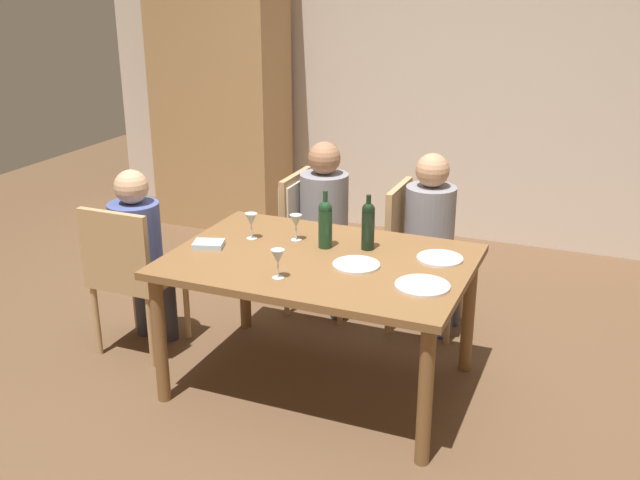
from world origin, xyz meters
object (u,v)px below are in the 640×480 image
wine_glass_centre (296,222)px  dinner_plate_guest_left (440,258)px  person_man_bearded (328,216)px  person_man_guest (139,246)px  wine_glass_near_left (251,221)px  chair_far_right (415,246)px  chair_left_end (129,270)px  wine_bottle_tall_green (325,222)px  dinner_plate_guest_right (356,265)px  dining_table (320,273)px  chair_far_left (307,223)px  wine_bottle_dark_red (368,224)px  wine_glass_near_right (278,258)px  person_woman_host (433,230)px  dinner_plate_host (422,286)px  armoire_cabinet (221,100)px

wine_glass_centre → dinner_plate_guest_left: (0.81, 0.02, -0.10)m
person_man_bearded → person_man_guest: person_man_bearded is taller
wine_glass_near_left → chair_far_right: bearing=47.4°
chair_left_end → wine_bottle_tall_green: (1.12, 0.25, 0.36)m
wine_glass_centre → dinner_plate_guest_right: size_ratio=0.62×
dining_table → chair_far_left: chair_far_left is taller
chair_far_right → wine_bottle_tall_green: (-0.30, -0.76, 0.36)m
person_man_guest → dining_table: bearing=-1.3°
person_man_guest → wine_glass_near_left: size_ratio=7.44×
chair_left_end → person_man_bearded: (0.83, 1.00, 0.13)m
wine_bottle_dark_red → wine_glass_near_left: size_ratio=2.04×
person_man_bearded → wine_glass_near_right: person_man_bearded is taller
person_woman_host → person_man_guest: person_woman_host is taller
chair_far_left → wine_bottle_tall_green: (0.44, -0.76, 0.30)m
person_woman_host → dinner_plate_host: size_ratio=4.31×
person_man_guest → wine_bottle_dark_red: size_ratio=3.65×
chair_far_right → chair_left_end: (-1.42, -1.00, 0.00)m
person_man_guest → wine_glass_centre: (0.93, 0.17, 0.21)m
person_woman_host → dinner_plate_guest_left: person_woman_host is taller
dining_table → wine_glass_centre: wine_glass_centre is taller
person_man_guest → dinner_plate_guest_right: person_man_guest is taller
wine_bottle_tall_green → dinner_plate_guest_right: (0.25, -0.19, -0.13)m
chair_far_right → wine_bottle_dark_red: 0.79m
dining_table → person_man_guest: person_man_guest is taller
dinner_plate_guest_left → wine_glass_near_left: bearing=-175.1°
wine_bottle_dark_red → person_man_bearded: bearing=126.2°
dining_table → wine_glass_near_right: bearing=-104.8°
chair_far_left → chair_left_end: bearing=-34.3°
wine_glass_near_left → dinner_plate_guest_right: bearing=-13.2°
person_woman_host → dinner_plate_guest_right: bearing=-9.7°
dining_table → wine_glass_near_left: wine_glass_near_left is taller
chair_left_end → wine_glass_near_left: chair_left_end is taller
wine_bottle_dark_red → wine_glass_near_right: wine_bottle_dark_red is taller
dinner_plate_guest_left → chair_far_right: bearing=114.6°
person_woman_host → chair_far_right: bearing=-90.0°
wine_bottle_tall_green → wine_bottle_dark_red: size_ratio=1.05×
wine_glass_near_left → wine_glass_near_right: same height
dining_table → wine_bottle_dark_red: size_ratio=5.13×
dining_table → dinner_plate_host: bearing=-15.3°
wine_glass_centre → wine_glass_near_right: same height
person_woman_host → person_man_bearded: person_man_bearded is taller
chair_far_left → dinner_plate_guest_left: chair_far_left is taller
wine_glass_centre → dinner_plate_guest_right: bearing=-27.8°
wine_glass_centre → wine_bottle_dark_red: bearing=3.2°
armoire_cabinet → chair_left_end: armoire_cabinet is taller
dining_table → wine_glass_centre: size_ratio=10.46×
chair_far_right → person_woman_host: size_ratio=0.81×
chair_left_end → wine_bottle_dark_red: bearing=12.9°
chair_far_right → person_woman_host: bearing=90.0°
chair_left_end → armoire_cabinet: bearing=106.9°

